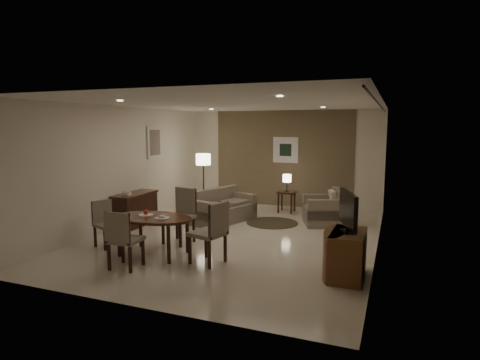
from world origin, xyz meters
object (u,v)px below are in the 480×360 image
at_px(dining_table, 154,236).
at_px(tv_cabinet, 348,255).
at_px(chair_near, 126,239).
at_px(chair_far, 178,216).
at_px(chair_right, 207,233).
at_px(sofa, 223,206).
at_px(floor_lamp, 204,182).
at_px(console_desk, 135,209).
at_px(armchair, 324,207).
at_px(chair_left, 108,224).
at_px(side_table, 287,202).

bearing_deg(dining_table, tv_cabinet, 2.29).
xyz_separation_m(chair_near, chair_far, (0.08, 1.52, 0.05)).
relative_size(dining_table, chair_right, 1.40).
bearing_deg(dining_table, sofa, 87.35).
bearing_deg(sofa, floor_lamp, 65.42).
xyz_separation_m(chair_far, chair_right, (1.03, -0.84, -0.01)).
bearing_deg(chair_near, tv_cabinet, -169.79).
relative_size(console_desk, chair_far, 1.14).
xyz_separation_m(chair_right, floor_lamp, (-1.94, 3.74, 0.25)).
distance_m(console_desk, dining_table, 2.26).
xyz_separation_m(console_desk, armchair, (3.99, 1.70, 0.04)).
relative_size(dining_table, chair_left, 1.67).
bearing_deg(chair_far, sofa, 96.69).
height_order(chair_left, floor_lamp, floor_lamp).
relative_size(armchair, floor_lamp, 0.60).
bearing_deg(chair_far, tv_cabinet, -2.36).
bearing_deg(dining_table, chair_right, -3.13).
height_order(tv_cabinet, side_table, tv_cabinet).
bearing_deg(console_desk, dining_table, -46.17).
height_order(chair_right, sofa, chair_right).
bearing_deg(dining_table, console_desk, 133.83).
bearing_deg(floor_lamp, armchair, -6.13).
distance_m(side_table, floor_lamp, 2.27).
xyz_separation_m(console_desk, floor_lamp, (0.72, 2.05, 0.39)).
bearing_deg(chair_left, chair_right, -73.77).
bearing_deg(console_desk, sofa, 33.07).
relative_size(tv_cabinet, floor_lamp, 0.59).
distance_m(chair_near, chair_left, 1.32).
relative_size(sofa, armchair, 1.75).
bearing_deg(chair_near, sofa, -96.91).
bearing_deg(side_table, chair_far, -109.19).
height_order(chair_left, side_table, chair_left).
bearing_deg(floor_lamp, console_desk, -109.24).
relative_size(chair_near, floor_lamp, 0.62).
height_order(dining_table, floor_lamp, floor_lamp).
xyz_separation_m(chair_right, armchair, (1.33, 3.39, -0.11)).
xyz_separation_m(chair_left, floor_lamp, (0.21, 3.60, 0.33)).
height_order(chair_near, floor_lamp, floor_lamp).
distance_m(armchair, side_table, 1.50).
bearing_deg(armchair, floor_lamp, -116.56).
relative_size(tv_cabinet, dining_table, 0.62).
relative_size(dining_table, floor_lamp, 0.95).
bearing_deg(sofa, dining_table, -163.14).
distance_m(chair_far, armchair, 3.48).
bearing_deg(sofa, armchair, -55.91).
relative_size(console_desk, side_table, 2.16).
relative_size(chair_near, sofa, 0.59).
distance_m(chair_left, sofa, 2.91).
xyz_separation_m(side_table, floor_lamp, (-2.13, -0.62, 0.49)).
xyz_separation_m(chair_far, chair_left, (-1.11, -0.70, -0.09)).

